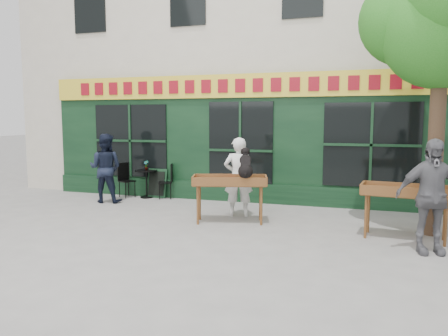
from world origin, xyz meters
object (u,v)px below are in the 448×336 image
at_px(woman, 238,177).
at_px(man_right, 431,196).
at_px(bistro_table, 146,178).
at_px(book_cart_right, 406,194).
at_px(dog, 245,162).
at_px(book_cart_center, 230,184).
at_px(man_left, 105,168).

xyz_separation_m(woman, man_right, (3.68, -1.66, 0.05)).
height_order(man_right, bistro_table, man_right).
distance_m(woman, book_cart_right, 3.50).
distance_m(dog, bistro_table, 4.04).
bearing_deg(bistro_table, woman, -24.69).
bearing_deg(woman, book_cart_right, 149.24).
distance_m(book_cart_center, man_right, 3.82).
bearing_deg(man_right, book_cart_center, 151.09).
bearing_deg(book_cart_right, man_left, 175.25).
bearing_deg(dog, bistro_table, 132.46).
relative_size(book_cart_center, man_right, 0.87).
bearing_deg(man_right, dog, 150.36).
height_order(book_cart_center, bistro_table, book_cart_center).
distance_m(dog, woman, 0.88).
distance_m(book_cart_center, woman, 0.65).
xyz_separation_m(dog, book_cart_right, (3.03, -0.21, -0.47)).
height_order(book_cart_right, man_right, man_right).
relative_size(book_cart_center, man_left, 0.90).
bearing_deg(woman, dog, 100.80).
relative_size(book_cart_center, woman, 0.92).
bearing_deg(book_cart_center, man_right, -31.04).
relative_size(book_cart_right, man_right, 0.84).
height_order(book_cart_right, bistro_table, book_cart_right).
xyz_separation_m(book_cart_right, man_left, (-7.11, 1.40, 0.07)).
xyz_separation_m(dog, man_left, (-4.07, 1.19, -0.40)).
bearing_deg(woman, man_left, -23.26).
relative_size(dog, book_cart_right, 0.38).
xyz_separation_m(man_right, man_left, (-7.41, 2.15, -0.04)).
bearing_deg(man_right, man_left, 150.21).
height_order(dog, man_left, man_left).
relative_size(book_cart_center, bistro_table, 2.12).
bearing_deg(bistro_table, dog, -31.78).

